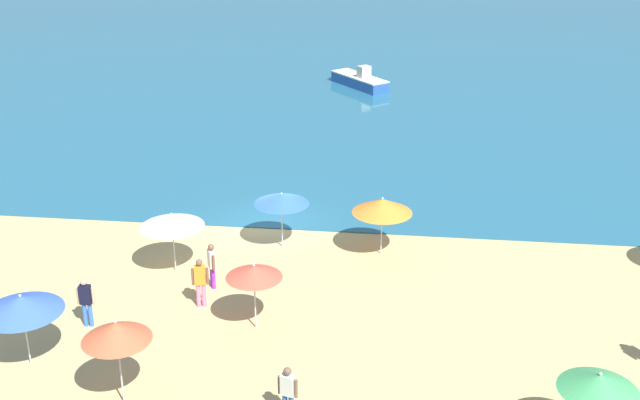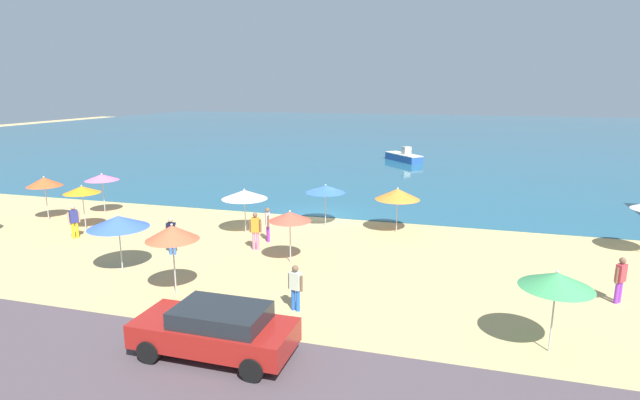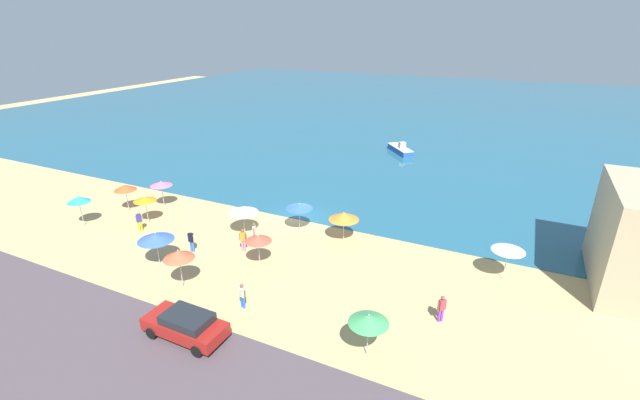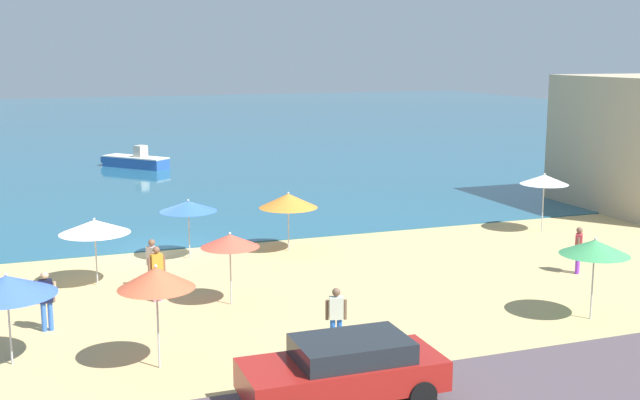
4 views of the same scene
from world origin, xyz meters
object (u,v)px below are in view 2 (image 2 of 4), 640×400
(bather_0, at_px, (620,278))
(bather_3, at_px, (171,234))
(beach_umbrella_10, at_px, (44,182))
(bather_1, at_px, (74,220))
(beach_umbrella_5, at_px, (118,222))
(skiff_nearshore, at_px, (403,157))
(beach_umbrella_11, at_px, (102,177))
(beach_umbrella_0, at_px, (290,216))
(beach_umbrella_7, at_px, (82,190))
(bather_2, at_px, (295,285))
(beach_umbrella_4, at_px, (244,194))
(beach_umbrella_8, at_px, (398,194))
(bather_4, at_px, (255,229))
(parked_car_1, at_px, (216,329))
(beach_umbrella_2, at_px, (326,189))
(beach_umbrella_3, at_px, (172,233))
(bather_5, at_px, (268,223))
(beach_umbrella_9, at_px, (557,280))

(bather_0, distance_m, bather_3, 17.57)
(beach_umbrella_10, height_order, bather_1, beach_umbrella_10)
(beach_umbrella_5, distance_m, skiff_nearshore, 34.20)
(beach_umbrella_11, bearing_deg, bather_3, -34.23)
(beach_umbrella_5, height_order, skiff_nearshore, beach_umbrella_5)
(beach_umbrella_0, height_order, beach_umbrella_7, beach_umbrella_7)
(beach_umbrella_5, relative_size, beach_umbrella_7, 1.01)
(beach_umbrella_7, relative_size, bather_2, 1.50)
(bather_2, distance_m, skiff_nearshore, 34.97)
(beach_umbrella_11, bearing_deg, beach_umbrella_0, -20.02)
(skiff_nearshore, bearing_deg, bather_0, -70.55)
(skiff_nearshore, bearing_deg, beach_umbrella_4, -100.09)
(beach_umbrella_4, bearing_deg, bather_3, -112.58)
(beach_umbrella_4, xyz_separation_m, beach_umbrella_8, (7.40, 2.24, -0.01))
(beach_umbrella_7, height_order, bather_3, beach_umbrella_7)
(beach_umbrella_8, height_order, bather_3, beach_umbrella_8)
(beach_umbrella_8, xyz_separation_m, beach_umbrella_10, (-19.09, -2.97, 0.17))
(beach_umbrella_4, distance_m, bather_4, 3.08)
(bather_1, relative_size, parked_car_1, 0.37)
(beach_umbrella_5, bearing_deg, beach_umbrella_2, 54.82)
(beach_umbrella_3, height_order, bather_5, beach_umbrella_3)
(beach_umbrella_4, height_order, parked_car_1, beach_umbrella_4)
(beach_umbrella_0, xyz_separation_m, bather_0, (12.21, -0.77, -1.08))
(bather_3, bearing_deg, beach_umbrella_8, 34.74)
(beach_umbrella_11, bearing_deg, beach_umbrella_8, 3.22)
(beach_umbrella_3, relative_size, bather_2, 1.65)
(bather_2, bearing_deg, beach_umbrella_10, 157.13)
(parked_car_1, distance_m, skiff_nearshore, 38.36)
(beach_umbrella_11, height_order, skiff_nearshore, beach_umbrella_11)
(beach_umbrella_11, relative_size, bather_0, 1.47)
(beach_umbrella_5, relative_size, beach_umbrella_8, 1.03)
(beach_umbrella_4, distance_m, beach_umbrella_8, 7.73)
(beach_umbrella_9, bearing_deg, bather_5, 147.22)
(beach_umbrella_0, xyz_separation_m, beach_umbrella_5, (-6.27, -2.79, 0.03))
(beach_umbrella_8, height_order, bather_5, beach_umbrella_8)
(beach_umbrella_0, xyz_separation_m, beach_umbrella_9, (9.45, -4.93, 0.13))
(beach_umbrella_10, distance_m, parked_car_1, 19.18)
(beach_umbrella_5, xyz_separation_m, beach_umbrella_9, (15.71, -2.14, 0.11))
(beach_umbrella_3, relative_size, beach_umbrella_10, 1.06)
(bather_4, xyz_separation_m, bather_5, (0.06, 1.34, -0.05))
(bather_2, xyz_separation_m, parked_car_1, (-1.14, -3.39, -0.05))
(beach_umbrella_7, distance_m, bather_5, 10.00)
(bather_4, bearing_deg, beach_umbrella_2, 68.02)
(beach_umbrella_10, relative_size, bather_4, 1.41)
(bather_5, height_order, parked_car_1, bather_5)
(beach_umbrella_10, bearing_deg, bather_4, -7.29)
(beach_umbrella_5, relative_size, bather_4, 1.36)
(beach_umbrella_5, bearing_deg, parked_car_1, -36.11)
(beach_umbrella_2, relative_size, bather_5, 1.35)
(beach_umbrella_8, xyz_separation_m, bather_5, (-5.73, -3.33, -1.05))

